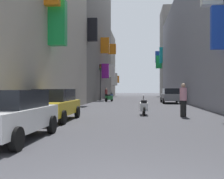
% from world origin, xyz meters
% --- Properties ---
extents(ground_plane, '(140.00, 140.00, 0.00)m').
position_xyz_m(ground_plane, '(0.00, 30.00, 0.00)').
color(ground_plane, '#38383D').
extents(building_left_mid_a, '(7.37, 25.39, 20.62)m').
position_xyz_m(building_left_mid_a, '(-7.99, 37.06, 10.30)').
color(building_left_mid_a, slate).
rests_on(building_left_mid_a, ground).
extents(building_left_mid_b, '(7.18, 10.24, 12.77)m').
position_xyz_m(building_left_mid_b, '(-7.99, 54.87, 6.38)').
color(building_left_mid_b, gray).
rests_on(building_left_mid_b, ground).
extents(building_right_mid_a, '(7.15, 42.54, 13.59)m').
position_xyz_m(building_right_mid_a, '(8.00, 30.49, 6.80)').
color(building_right_mid_a, gray).
rests_on(building_right_mid_a, ground).
extents(building_right_mid_b, '(7.21, 8.22, 18.00)m').
position_xyz_m(building_right_mid_b, '(7.98, 55.89, 9.00)').
color(building_right_mid_b, slate).
rests_on(building_right_mid_b, ground).
extents(parked_car_grey, '(1.88, 4.44, 1.56)m').
position_xyz_m(parked_car_grey, '(3.59, 26.60, 0.81)').
color(parked_car_grey, slate).
rests_on(parked_car_grey, ground).
extents(parked_car_white, '(1.94, 4.17, 1.46)m').
position_xyz_m(parked_car_white, '(-3.59, 4.32, 0.77)').
color(parked_car_white, white).
rests_on(parked_car_white, ground).
extents(parked_car_yellow, '(1.85, 4.16, 1.49)m').
position_xyz_m(parked_car_yellow, '(-3.80, 9.43, 0.78)').
color(parked_car_yellow, gold).
rests_on(parked_car_yellow, ground).
extents(scooter_blue, '(0.56, 1.93, 1.13)m').
position_xyz_m(scooter_blue, '(-3.84, 38.63, 0.46)').
color(scooter_blue, '#2D4CAD').
rests_on(scooter_blue, ground).
extents(scooter_white, '(0.46, 1.86, 1.13)m').
position_xyz_m(scooter_white, '(0.49, 12.81, 0.46)').
color(scooter_white, silver).
rests_on(scooter_white, ground).
extents(scooter_green, '(0.83, 1.84, 1.13)m').
position_xyz_m(scooter_green, '(-3.25, 29.38, 0.46)').
color(scooter_green, '#287F3D').
rests_on(scooter_green, ground).
extents(pedestrian_crossing, '(0.52, 0.52, 1.63)m').
position_xyz_m(pedestrian_crossing, '(-4.32, 35.84, 0.81)').
color(pedestrian_crossing, black).
rests_on(pedestrian_crossing, ground).
extents(pedestrian_near_left, '(0.47, 0.47, 1.80)m').
position_xyz_m(pedestrian_near_left, '(2.58, 11.80, 0.90)').
color(pedestrian_near_left, black).
rests_on(pedestrian_near_left, ground).
extents(traffic_light_far_corner, '(0.26, 0.34, 4.64)m').
position_xyz_m(traffic_light_far_corner, '(-4.63, 31.98, 3.13)').
color(traffic_light_far_corner, '#2D2D2D').
rests_on(traffic_light_far_corner, ground).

